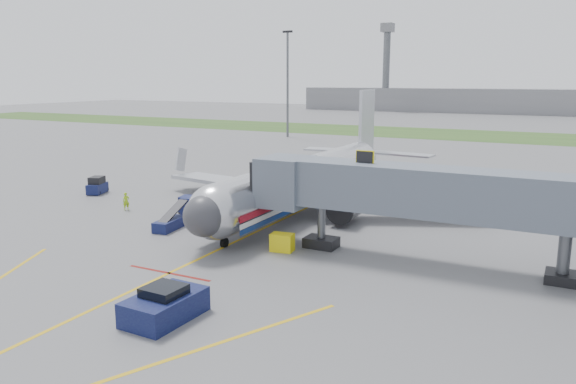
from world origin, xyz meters
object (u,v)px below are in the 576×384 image
at_px(airliner, 306,179).
at_px(ramp_worker, 126,201).
at_px(pushback_tug, 165,305).
at_px(baggage_tug, 97,186).
at_px(belt_loader, 170,223).

height_order(airliner, ramp_worker, airliner).
height_order(pushback_tug, baggage_tug, baggage_tug).
bearing_deg(ramp_worker, baggage_tug, 100.15).
distance_m(baggage_tug, belt_loader, 16.99).
xyz_separation_m(belt_loader, ramp_worker, (-7.50, 3.29, 0.32)).
relative_size(baggage_tug, belt_loader, 0.69).
height_order(pushback_tug, belt_loader, belt_loader).
bearing_deg(pushback_tug, baggage_tug, 141.00).
distance_m(pushback_tug, belt_loader, 16.84).
bearing_deg(pushback_tug, belt_loader, 127.97).
bearing_deg(belt_loader, baggage_tug, 153.91).
distance_m(belt_loader, ramp_worker, 8.20).
relative_size(baggage_tug, ramp_worker, 1.75).
bearing_deg(pushback_tug, ramp_worker, 137.16).
bearing_deg(ramp_worker, pushback_tug, -94.35).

